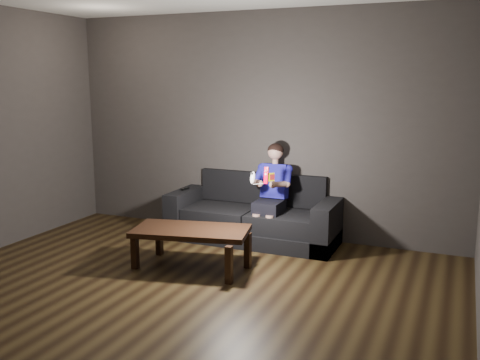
% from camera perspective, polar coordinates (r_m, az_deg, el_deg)
% --- Properties ---
extents(floor, '(5.00, 5.00, 0.00)m').
position_cam_1_polar(floor, '(4.65, -9.45, -13.57)').
color(floor, black).
rests_on(floor, ground).
extents(back_wall, '(5.00, 0.04, 2.70)m').
position_cam_1_polar(back_wall, '(6.51, 2.05, 5.87)').
color(back_wall, '#3B3533').
rests_on(back_wall, ground).
extents(sofa, '(2.01, 0.87, 0.78)m').
position_cam_1_polar(sofa, '(6.42, 1.61, -4.14)').
color(sofa, black).
rests_on(sofa, floor).
extents(child, '(0.45, 0.55, 1.10)m').
position_cam_1_polar(child, '(6.20, 3.43, -0.65)').
color(child, black).
rests_on(child, sofa).
extents(wii_remote_red, '(0.05, 0.07, 0.18)m').
position_cam_1_polar(wii_remote_red, '(5.74, 2.82, 0.50)').
color(wii_remote_red, red).
rests_on(wii_remote_red, child).
extents(nunchuk_white, '(0.07, 0.10, 0.15)m').
position_cam_1_polar(nunchuk_white, '(5.81, 1.36, 0.26)').
color(nunchuk_white, white).
rests_on(nunchuk_white, child).
extents(wii_remote_black, '(0.05, 0.14, 0.03)m').
position_cam_1_polar(wii_remote_black, '(6.66, -5.88, -0.94)').
color(wii_remote_black, black).
rests_on(wii_remote_black, sofa).
extents(coffee_table, '(1.25, 0.80, 0.42)m').
position_cam_1_polar(coffee_table, '(5.44, -5.23, -5.73)').
color(coffee_table, black).
rests_on(coffee_table, floor).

